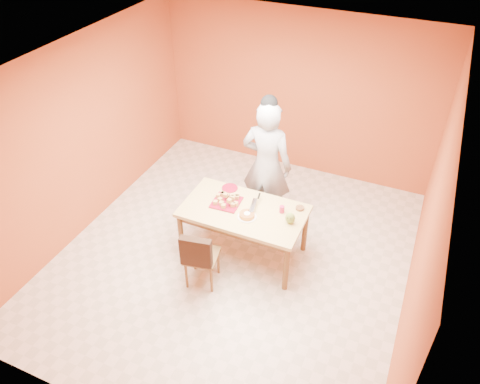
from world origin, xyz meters
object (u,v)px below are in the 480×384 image
at_px(magenta_glass, 282,209).
at_px(egg_ornament, 290,218).
at_px(sponge_cake, 247,215).
at_px(person, 267,166).
at_px(red_dinner_plate, 230,188).
at_px(checker_tin, 300,208).
at_px(dining_chair, 201,255).
at_px(dining_table, 244,215).
at_px(pastry_platter, 226,202).

bearing_deg(magenta_glass, egg_ornament, -44.23).
distance_m(sponge_cake, magenta_glass, 0.46).
height_order(person, red_dinner_plate, person).
height_order(red_dinner_plate, checker_tin, checker_tin).
bearing_deg(magenta_glass, red_dinner_plate, 166.51).
bearing_deg(dining_chair, checker_tin, 36.23).
height_order(dining_table, pastry_platter, pastry_platter).
bearing_deg(pastry_platter, egg_ornament, -2.93).
bearing_deg(sponge_cake, dining_chair, -122.82).
relative_size(dining_table, sponge_cake, 8.18).
distance_m(dining_chair, magenta_glass, 1.18).
relative_size(dining_table, egg_ornament, 10.19).
distance_m(pastry_platter, egg_ornament, 0.90).
bearing_deg(magenta_glass, pastry_platter, -171.13).
distance_m(sponge_cake, checker_tin, 0.71).
relative_size(magenta_glass, checker_tin, 0.86).
relative_size(dining_chair, checker_tin, 8.06).
relative_size(pastry_platter, magenta_glass, 3.77).
height_order(sponge_cake, magenta_glass, magenta_glass).
relative_size(person, red_dinner_plate, 8.96).
relative_size(person, sponge_cake, 10.02).
distance_m(red_dinner_plate, magenta_glass, 0.85).
relative_size(person, egg_ornament, 12.48).
relative_size(dining_table, magenta_glass, 16.95).
height_order(person, sponge_cake, person).
distance_m(pastry_platter, magenta_glass, 0.74).
height_order(dining_chair, magenta_glass, dining_chair).
distance_m(person, egg_ornament, 1.00).
bearing_deg(person, dining_chair, 77.46).
xyz_separation_m(pastry_platter, egg_ornament, (0.90, -0.05, 0.07)).
xyz_separation_m(pastry_platter, checker_tin, (0.93, 0.27, 0.01)).
height_order(red_dinner_plate, egg_ornament, egg_ornament).
bearing_deg(dining_table, sponge_cake, -50.83).
bearing_deg(dining_chair, magenta_glass, 38.15).
bearing_deg(person, dining_table, 87.61).
distance_m(red_dinner_plate, checker_tin, 1.02).
bearing_deg(dining_chair, pastry_platter, 78.49).
bearing_deg(dining_chair, red_dinner_plate, 83.86).
bearing_deg(checker_tin, dining_table, -155.32).
distance_m(person, magenta_glass, 0.78).
relative_size(dining_table, pastry_platter, 4.50).
height_order(dining_table, dining_chair, dining_chair).
height_order(red_dinner_plate, sponge_cake, sponge_cake).
bearing_deg(dining_chair, person, 68.05).
xyz_separation_m(dining_table, magenta_glass, (0.47, 0.15, 0.14)).
distance_m(dining_chair, sponge_cake, 0.77).
distance_m(pastry_platter, checker_tin, 0.96).
bearing_deg(pastry_platter, dining_chair, -90.91).
distance_m(dining_table, egg_ornament, 0.65).
distance_m(person, checker_tin, 0.82).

